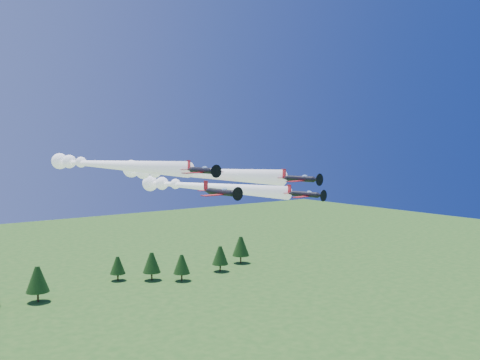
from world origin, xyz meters
TOP-DOWN VIEW (x-y plane):
  - plane_lead at (-2.83, 18.24)m, footprint 12.99×49.87m
  - plane_left at (-13.10, 31.84)m, footprint 8.17×61.37m
  - plane_right at (6.96, 27.73)m, footprint 14.12×50.21m
  - plane_slot at (-1.82, 6.72)m, footprint 8.59×9.33m
  - treeline at (-0.91, 111.77)m, footprint 172.54×21.12m

SIDE VIEW (x-z plane):
  - treeline at x=-0.91m, z-range 1.08..12.83m
  - plane_right at x=6.96m, z-range 40.57..44.27m
  - plane_slot at x=-1.82m, z-range 41.57..44.58m
  - plane_lead at x=-2.83m, z-range 44.26..47.96m
  - plane_left at x=-13.10m, z-range 45.65..49.35m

